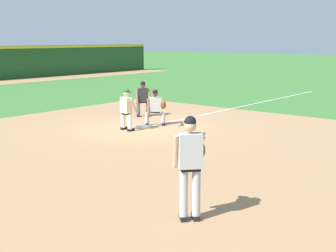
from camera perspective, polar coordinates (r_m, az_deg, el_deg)
ground_plane at (r=16.75m, az=-3.05°, el=-0.24°), size 160.00×160.00×0.00m
infield_dirt_patch at (r=12.50m, az=-1.17°, el=-3.95°), size 18.00×18.00×0.01m
foul_line_stripe at (r=22.89m, az=9.92°, el=2.56°), size 15.24×0.10×0.00m
first_base_bag at (r=16.74m, az=-3.05°, el=-0.09°), size 0.38×0.38×0.09m
baseball at (r=12.34m, az=0.75°, el=-3.99°), size 0.07×0.07×0.07m
pitcher at (r=8.09m, az=2.78°, el=-4.35°), size 0.85×0.55×1.86m
first_baseman at (r=17.04m, az=-1.51°, el=2.45°), size 0.73×1.08×1.34m
baserunner at (r=16.21m, az=-5.07°, el=2.21°), size 0.51×0.64×1.46m
umpire at (r=19.09m, az=-3.07°, el=3.50°), size 0.67×0.67×1.46m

